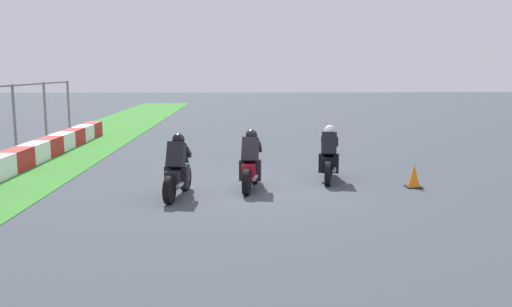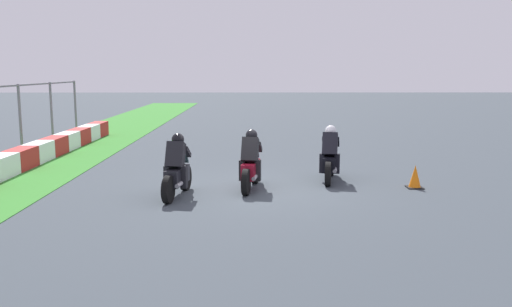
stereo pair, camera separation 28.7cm
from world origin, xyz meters
name	(u,v)px [view 1 (the left image)]	position (x,y,z in m)	size (l,w,h in m)	color
ground_plane	(256,189)	(0.00, 0.00, 0.00)	(120.00, 120.00, 0.00)	#394148
rider_lane_a	(329,158)	(1.02, -2.00, 0.62)	(2.03, 0.63, 1.51)	black
rider_lane_b	(251,165)	(0.01, 0.14, 0.62)	(2.04, 0.60, 1.51)	black
rider_lane_c	(178,171)	(-0.81, 1.89, 0.62)	(2.04, 0.60, 1.51)	black
traffic_cone	(414,177)	(0.09, -4.06, 0.27)	(0.40, 0.40, 0.59)	black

